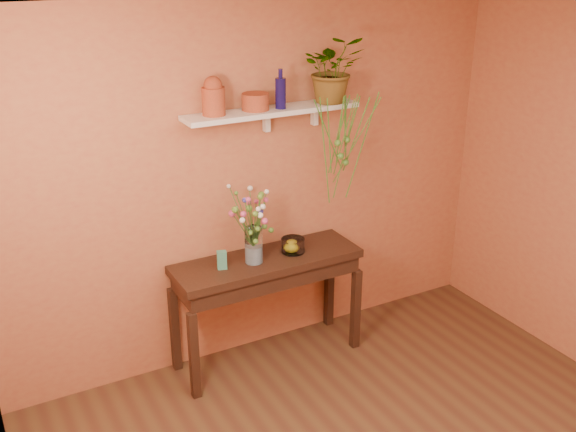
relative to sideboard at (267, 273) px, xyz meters
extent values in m
plane|color=silver|center=(0.07, -1.75, 1.97)|extent=(4.00, 4.00, 0.00)
cube|color=#BE7949|center=(0.07, 0.25, 0.62)|extent=(4.00, 0.04, 2.70)
cube|color=#BE7949|center=(-1.93, -1.75, 0.62)|extent=(0.04, 4.00, 2.70)
cube|color=#392116|center=(0.00, 0.00, 0.09)|extent=(1.42, 0.45, 0.06)
cube|color=#392116|center=(0.00, 0.00, 0.00)|extent=(1.36, 0.42, 0.12)
cube|color=#392116|center=(-0.68, -0.20, -0.40)|extent=(0.06, 0.06, 0.68)
cube|color=#392116|center=(0.68, -0.20, -0.40)|extent=(0.06, 0.06, 0.68)
cube|color=#392116|center=(-0.68, 0.20, -0.40)|extent=(0.06, 0.06, 0.68)
cube|color=#392116|center=(0.68, 0.20, -0.40)|extent=(0.06, 0.06, 0.68)
cube|color=white|center=(0.12, 0.12, 1.19)|extent=(1.30, 0.24, 0.04)
cube|color=white|center=(0.12, 0.21, 1.09)|extent=(0.04, 0.05, 0.15)
cube|color=white|center=(0.52, 0.21, 1.09)|extent=(0.04, 0.05, 0.15)
cylinder|color=#AF3A23|center=(-0.32, 0.13, 1.30)|extent=(0.18, 0.18, 0.19)
sphere|color=#AF3A23|center=(-0.32, 0.13, 1.40)|extent=(0.12, 0.12, 0.12)
cylinder|color=#AF3A23|center=(0.00, 0.14, 1.26)|extent=(0.24, 0.24, 0.12)
cylinder|color=#110C43|center=(0.17, 0.09, 1.31)|extent=(0.09, 0.09, 0.21)
cylinder|color=#110C43|center=(0.17, 0.09, 1.45)|extent=(0.03, 0.03, 0.06)
imported|color=#4A7C2B|center=(0.59, 0.09, 1.44)|extent=(0.54, 0.51, 0.48)
cylinder|color=#4A7C2B|center=(0.64, -0.03, 0.89)|extent=(0.13, 0.10, 0.80)
cylinder|color=#37862A|center=(0.64, -0.03, 1.02)|extent=(0.07, 0.08, 0.53)
cylinder|color=#37862A|center=(0.47, -0.02, 0.87)|extent=(0.14, 0.05, 0.83)
cylinder|color=#4A7C2B|center=(0.57, -0.06, 1.10)|extent=(0.02, 0.07, 0.36)
cylinder|color=#37862A|center=(0.49, -0.03, 1.00)|extent=(0.32, 0.13, 0.58)
cylinder|color=#37862A|center=(0.58, -0.03, 0.99)|extent=(0.10, 0.11, 0.59)
cylinder|color=#4A7C2B|center=(0.70, -0.09, 0.94)|extent=(0.19, 0.32, 0.70)
cylinder|color=#37862A|center=(0.70, -0.08, 0.98)|extent=(0.05, 0.25, 0.60)
cylinder|color=#37862A|center=(0.78, -0.04, 0.88)|extent=(0.21, 0.09, 0.81)
cylinder|color=#4A7C2B|center=(0.62, -0.05, 1.07)|extent=(0.07, 0.07, 0.42)
cylinder|color=#37862A|center=(0.57, -0.06, 1.02)|extent=(0.05, 0.14, 0.52)
cylinder|color=#37862A|center=(0.68, -0.05, 1.06)|extent=(0.02, 0.19, 0.46)
cylinder|color=#4A7C2B|center=(0.59, -0.08, 0.98)|extent=(0.02, 0.23, 0.61)
cylinder|color=#37862A|center=(0.49, -0.05, 0.99)|extent=(0.11, 0.10, 0.59)
sphere|color=#4A7C2B|center=(0.58, -0.06, 0.84)|extent=(0.05, 0.05, 0.05)
sphere|color=#4A7C2B|center=(0.64, -0.05, 0.95)|extent=(0.05, 0.05, 0.05)
sphere|color=#4A7C2B|center=(0.65, -0.03, 0.77)|extent=(0.05, 0.05, 0.05)
sphere|color=#4A7C2B|center=(0.56, -0.05, 0.94)|extent=(0.05, 0.05, 0.05)
cylinder|color=white|center=(-0.12, -0.02, 0.26)|extent=(0.13, 0.13, 0.27)
cylinder|color=silver|center=(-0.12, -0.02, 0.19)|extent=(0.12, 0.12, 0.13)
cylinder|color=#386B28|center=(-0.12, -0.09, 0.40)|extent=(0.02, 0.14, 0.28)
sphere|color=white|center=(-0.13, -0.16, 0.54)|extent=(0.04, 0.04, 0.04)
cylinder|color=#386B28|center=(-0.10, -0.09, 0.38)|extent=(0.03, 0.14, 0.23)
sphere|color=#D3487E|center=(-0.09, -0.15, 0.49)|extent=(0.05, 0.05, 0.05)
cylinder|color=#386B28|center=(-0.10, -0.05, 0.46)|extent=(0.03, 0.07, 0.39)
sphere|color=olive|center=(-0.09, -0.09, 0.65)|extent=(0.04, 0.04, 0.04)
cylinder|color=#386B28|center=(-0.09, -0.04, 0.41)|extent=(0.06, 0.05, 0.30)
sphere|color=white|center=(-0.06, -0.07, 0.56)|extent=(0.04, 0.04, 0.04)
cylinder|color=#386B28|center=(-0.09, -0.03, 0.39)|extent=(0.05, 0.03, 0.26)
sphere|color=#4341C6|center=(-0.07, -0.05, 0.52)|extent=(0.05, 0.05, 0.05)
cylinder|color=#386B28|center=(-0.07, -0.03, 0.43)|extent=(0.10, 0.02, 0.33)
sphere|color=#D3487E|center=(-0.02, -0.04, 0.60)|extent=(0.04, 0.04, 0.04)
cylinder|color=#386B28|center=(-0.05, -0.01, 0.45)|extent=(0.13, 0.03, 0.38)
sphere|color=white|center=(0.01, 0.00, 0.64)|extent=(0.03, 0.03, 0.03)
cylinder|color=#386B28|center=(-0.07, 0.00, 0.44)|extent=(0.09, 0.05, 0.36)
sphere|color=olive|center=(-0.03, 0.02, 0.62)|extent=(0.04, 0.04, 0.04)
cylinder|color=#386B28|center=(-0.08, 0.00, 0.44)|extent=(0.09, 0.05, 0.35)
sphere|color=#4A7C2B|center=(-0.04, 0.02, 0.61)|extent=(0.03, 0.03, 0.03)
cylinder|color=#386B28|center=(-0.08, 0.02, 0.41)|extent=(0.07, 0.09, 0.29)
sphere|color=#D3487E|center=(-0.05, 0.07, 0.55)|extent=(0.03, 0.03, 0.03)
cylinder|color=#386B28|center=(-0.08, 0.08, 0.44)|extent=(0.08, 0.22, 0.36)
sphere|color=white|center=(-0.04, 0.19, 0.62)|extent=(0.04, 0.04, 0.04)
cylinder|color=#386B28|center=(-0.09, 0.07, 0.39)|extent=(0.06, 0.18, 0.26)
sphere|color=#D3487E|center=(-0.06, 0.16, 0.52)|extent=(0.04, 0.04, 0.04)
cylinder|color=#386B28|center=(-0.12, 0.01, 0.39)|extent=(0.01, 0.07, 0.26)
sphere|color=olive|center=(-0.12, 0.04, 0.52)|extent=(0.05, 0.05, 0.05)
cylinder|color=#386B28|center=(-0.15, 0.11, 0.45)|extent=(0.07, 0.27, 0.38)
sphere|color=white|center=(-0.18, 0.24, 0.64)|extent=(0.03, 0.03, 0.03)
cylinder|color=#386B28|center=(-0.13, 0.02, 0.42)|extent=(0.03, 0.09, 0.32)
sphere|color=#4341C6|center=(-0.14, 0.06, 0.58)|extent=(0.04, 0.04, 0.04)
cylinder|color=#386B28|center=(-0.17, 0.03, 0.38)|extent=(0.11, 0.12, 0.23)
sphere|color=#D3487E|center=(-0.23, 0.09, 0.49)|extent=(0.05, 0.05, 0.05)
cylinder|color=#386B28|center=(-0.17, 0.01, 0.40)|extent=(0.11, 0.06, 0.28)
sphere|color=white|center=(-0.22, 0.03, 0.54)|extent=(0.04, 0.04, 0.04)
cylinder|color=#386B28|center=(-0.18, -0.02, 0.41)|extent=(0.14, 0.02, 0.29)
sphere|color=olive|center=(-0.25, -0.01, 0.56)|extent=(0.05, 0.05, 0.05)
cylinder|color=#386B28|center=(-0.17, -0.01, 0.47)|extent=(0.12, 0.02, 0.41)
sphere|color=#4A7C2B|center=(-0.23, -0.01, 0.68)|extent=(0.03, 0.03, 0.03)
cylinder|color=#386B28|center=(-0.16, -0.04, 0.40)|extent=(0.10, 0.05, 0.27)
sphere|color=#D3487E|center=(-0.21, -0.06, 0.53)|extent=(0.04, 0.04, 0.04)
cylinder|color=#386B28|center=(-0.18, -0.07, 0.39)|extent=(0.13, 0.11, 0.26)
sphere|color=white|center=(-0.24, -0.12, 0.51)|extent=(0.04, 0.04, 0.04)
cylinder|color=#386B28|center=(-0.14, -0.05, 0.45)|extent=(0.07, 0.06, 0.38)
sphere|color=#D3487E|center=(-0.17, -0.08, 0.64)|extent=(0.04, 0.04, 0.04)
cylinder|color=#386B28|center=(-0.14, -0.09, 0.41)|extent=(0.05, 0.14, 0.30)
sphere|color=olive|center=(-0.16, -0.16, 0.56)|extent=(0.04, 0.04, 0.04)
cylinder|color=#386B28|center=(-0.12, -0.07, 0.42)|extent=(0.01, 0.10, 0.31)
sphere|color=white|center=(-0.12, -0.11, 0.57)|extent=(0.04, 0.04, 0.04)
sphere|color=#4A7C2B|center=(-0.03, -0.04, 0.40)|extent=(0.04, 0.04, 0.04)
sphere|color=#4A7C2B|center=(-0.12, -0.11, 0.42)|extent=(0.04, 0.04, 0.04)
sphere|color=#4A7C2B|center=(0.00, -0.07, 0.37)|extent=(0.04, 0.04, 0.04)
sphere|color=#4A7C2B|center=(-0.16, -0.06, 0.38)|extent=(0.04, 0.04, 0.04)
sphere|color=#4A7C2B|center=(-0.14, -0.10, 0.32)|extent=(0.04, 0.04, 0.04)
sphere|color=#4A7C2B|center=(-0.03, 0.07, 0.38)|extent=(0.04, 0.04, 0.04)
cylinder|color=white|center=(0.22, 0.00, 0.18)|extent=(0.18, 0.18, 0.11)
cylinder|color=white|center=(0.22, 0.00, 0.13)|extent=(0.17, 0.17, 0.01)
sphere|color=yellow|center=(0.21, 0.00, 0.17)|extent=(0.08, 0.08, 0.08)
cube|color=teal|center=(-0.36, -0.01, 0.19)|extent=(0.08, 0.07, 0.13)
camera|label=1|loc=(-1.99, -3.98, 2.26)|focal=41.71mm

